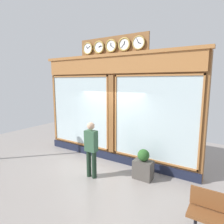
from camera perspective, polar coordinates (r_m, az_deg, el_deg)
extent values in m
plane|color=gray|center=(5.41, -17.72, -23.40)|extent=(14.00, 14.00, 0.00)
cube|color=brown|center=(6.89, 0.67, 0.54)|extent=(6.03, 0.30, 3.68)
cube|color=#191E33|center=(7.20, -0.09, -13.11)|extent=(6.03, 0.08, 0.28)
cube|color=#A56936|center=(6.67, -0.19, 13.69)|extent=(5.90, 0.08, 0.56)
cube|color=#A56936|center=(6.72, -0.10, 16.48)|extent=(6.15, 0.20, 0.10)
cube|color=silver|center=(6.09, 12.15, -2.04)|extent=(2.66, 0.02, 2.62)
cube|color=#A56936|center=(5.96, 12.52, 10.59)|extent=(2.76, 0.04, 0.05)
cube|color=#A56936|center=(6.46, 11.67, -13.74)|extent=(2.76, 0.04, 0.05)
cube|color=#A56936|center=(5.76, 24.83, -3.36)|extent=(0.05, 0.04, 2.72)
cube|color=#A56936|center=(6.66, 1.11, -0.88)|extent=(0.05, 0.04, 2.72)
cube|color=silver|center=(7.69, -9.71, 0.35)|extent=(2.66, 0.02, 2.62)
cube|color=#A56936|center=(7.59, -10.09, 10.32)|extent=(2.76, 0.04, 0.05)
cube|color=#A56936|center=(7.99, -9.55, -9.15)|extent=(2.76, 0.04, 0.05)
cube|color=#A56936|center=(8.64, -16.47, 1.07)|extent=(0.05, 0.04, 2.72)
cube|color=#A56936|center=(6.85, -1.39, -0.61)|extent=(0.05, 0.04, 2.72)
cube|color=brown|center=(6.76, -0.14, -0.74)|extent=(0.20, 0.10, 2.72)
cube|color=brown|center=(6.79, 0.10, 18.88)|extent=(2.61, 0.06, 0.62)
cylinder|color=white|center=(6.25, 7.84, 19.65)|extent=(0.35, 0.02, 0.35)
torus|color=#B79347|center=(6.25, 7.83, 19.65)|extent=(0.42, 0.04, 0.42)
cube|color=black|center=(6.22, 8.18, 19.55)|extent=(0.10, 0.01, 0.05)
cube|color=black|center=(6.26, 7.51, 20.26)|extent=(0.08, 0.01, 0.14)
sphere|color=black|center=(6.24, 7.77, 19.67)|extent=(0.02, 0.02, 0.02)
cylinder|color=white|center=(6.47, 3.62, 19.34)|extent=(0.35, 0.02, 0.35)
torus|color=#B79347|center=(6.47, 3.60, 19.35)|extent=(0.44, 0.06, 0.44)
cube|color=black|center=(6.46, 3.66, 19.78)|extent=(0.04, 0.01, 0.10)
cube|color=black|center=(6.48, 3.10, 18.89)|extent=(0.12, 0.01, 0.11)
sphere|color=black|center=(6.46, 3.54, 19.37)|extent=(0.02, 0.02, 0.02)
cylinder|color=white|center=(6.73, -0.29, 18.98)|extent=(0.35, 0.02, 0.35)
torus|color=#B79347|center=(6.72, -0.31, 18.98)|extent=(0.44, 0.05, 0.44)
cube|color=black|center=(6.72, -0.35, 19.40)|extent=(0.02, 0.01, 0.10)
cube|color=black|center=(6.67, 0.10, 18.69)|extent=(0.13, 0.01, 0.09)
sphere|color=black|center=(6.71, -0.38, 19.00)|extent=(0.02, 0.02, 0.02)
cylinder|color=white|center=(7.00, -3.89, 18.57)|extent=(0.35, 0.02, 0.35)
torus|color=#B79347|center=(7.00, -3.91, 18.57)|extent=(0.44, 0.06, 0.44)
cube|color=black|center=(6.97, -3.67, 18.78)|extent=(0.09, 0.01, 0.06)
cube|color=black|center=(6.95, -3.46, 18.77)|extent=(0.15, 0.01, 0.04)
sphere|color=black|center=(6.99, -3.98, 18.59)|extent=(0.02, 0.02, 0.02)
cylinder|color=white|center=(7.31, -7.18, 18.13)|extent=(0.35, 0.02, 0.35)
torus|color=#B79347|center=(7.30, -7.20, 18.13)|extent=(0.43, 0.05, 0.43)
cube|color=black|center=(7.32, -7.46, 18.40)|extent=(0.07, 0.01, 0.09)
cube|color=black|center=(7.26, -6.86, 18.49)|extent=(0.13, 0.01, 0.09)
sphere|color=black|center=(7.29, -7.28, 18.14)|extent=(0.02, 0.02, 0.02)
cylinder|color=#1C2F21|center=(6.07, -6.85, -14.82)|extent=(0.14, 0.14, 0.82)
cylinder|color=#1C2F21|center=(5.96, -5.29, -15.28)|extent=(0.14, 0.14, 0.82)
cube|color=#33563D|center=(5.76, -6.20, -8.50)|extent=(0.36, 0.22, 0.62)
sphere|color=tan|center=(5.63, -6.28, -4.14)|extent=(0.22, 0.22, 0.22)
cube|color=#4C4742|center=(6.02, 9.16, -16.47)|extent=(0.56, 0.36, 0.55)
sphere|color=#285623|center=(5.84, 9.28, -12.48)|extent=(0.35, 0.35, 0.35)
cylinder|color=black|center=(4.48, 23.40, -27.87)|extent=(0.06, 0.06, 0.45)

